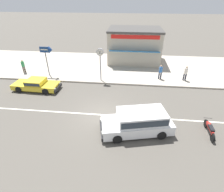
{
  "coord_description": "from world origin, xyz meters",
  "views": [
    {
      "loc": [
        1.99,
        -10.73,
        8.1
      ],
      "look_at": [
        0.65,
        1.58,
        0.8
      ],
      "focal_mm": 28.0,
      "sensor_mm": 36.0,
      "label": 1
    }
  ],
  "objects_px": {
    "minivan_white_1": "(139,121)",
    "motorcycle_1": "(210,128)",
    "street_clock": "(100,57)",
    "pedestrian_mid_kerb": "(186,72)",
    "sedan_yellow_0": "(36,84)",
    "shopfront_corner_warung": "(134,45)",
    "arrow_signboard": "(49,51)",
    "pedestrian_near_clock": "(161,71)",
    "pedestrian_by_shop": "(23,65)"
  },
  "relations": [
    {
      "from": "motorcycle_1",
      "to": "street_clock",
      "type": "height_order",
      "value": "street_clock"
    },
    {
      "from": "pedestrian_near_clock",
      "to": "shopfront_corner_warung",
      "type": "distance_m",
      "value": 6.49
    },
    {
      "from": "minivan_white_1",
      "to": "street_clock",
      "type": "relative_size",
      "value": 1.49
    },
    {
      "from": "minivan_white_1",
      "to": "arrow_signboard",
      "type": "relative_size",
      "value": 1.56
    },
    {
      "from": "street_clock",
      "to": "sedan_yellow_0",
      "type": "bearing_deg",
      "value": -157.11
    },
    {
      "from": "arrow_signboard",
      "to": "pedestrian_mid_kerb",
      "type": "relative_size",
      "value": 2.05
    },
    {
      "from": "shopfront_corner_warung",
      "to": "street_clock",
      "type": "bearing_deg",
      "value": -116.96
    },
    {
      "from": "pedestrian_near_clock",
      "to": "shopfront_corner_warung",
      "type": "xyz_separation_m",
      "value": [
        -2.83,
        5.71,
        1.19
      ]
    },
    {
      "from": "sedan_yellow_0",
      "to": "pedestrian_mid_kerb",
      "type": "xyz_separation_m",
      "value": [
        14.66,
        3.38,
        0.52
      ]
    },
    {
      "from": "pedestrian_near_clock",
      "to": "pedestrian_by_shop",
      "type": "relative_size",
      "value": 1.01
    },
    {
      "from": "arrow_signboard",
      "to": "shopfront_corner_warung",
      "type": "relative_size",
      "value": 0.48
    },
    {
      "from": "pedestrian_mid_kerb",
      "to": "minivan_white_1",
      "type": "bearing_deg",
      "value": -121.01
    },
    {
      "from": "street_clock",
      "to": "pedestrian_mid_kerb",
      "type": "height_order",
      "value": "street_clock"
    },
    {
      "from": "street_clock",
      "to": "minivan_white_1",
      "type": "bearing_deg",
      "value": -63.19
    },
    {
      "from": "sedan_yellow_0",
      "to": "shopfront_corner_warung",
      "type": "distance_m",
      "value": 13.16
    },
    {
      "from": "minivan_white_1",
      "to": "motorcycle_1",
      "type": "relative_size",
      "value": 2.54
    },
    {
      "from": "sedan_yellow_0",
      "to": "pedestrian_near_clock",
      "type": "height_order",
      "value": "pedestrian_near_clock"
    },
    {
      "from": "shopfront_corner_warung",
      "to": "sedan_yellow_0",
      "type": "bearing_deg",
      "value": -135.36
    },
    {
      "from": "pedestrian_near_clock",
      "to": "pedestrian_mid_kerb",
      "type": "height_order",
      "value": "pedestrian_mid_kerb"
    },
    {
      "from": "motorcycle_1",
      "to": "arrow_signboard",
      "type": "relative_size",
      "value": 0.61
    },
    {
      "from": "sedan_yellow_0",
      "to": "arrow_signboard",
      "type": "height_order",
      "value": "arrow_signboard"
    },
    {
      "from": "minivan_white_1",
      "to": "shopfront_corner_warung",
      "type": "height_order",
      "value": "shopfront_corner_warung"
    },
    {
      "from": "pedestrian_by_shop",
      "to": "shopfront_corner_warung",
      "type": "relative_size",
      "value": 0.23
    },
    {
      "from": "minivan_white_1",
      "to": "pedestrian_mid_kerb",
      "type": "xyz_separation_m",
      "value": [
        5.01,
        8.34,
        0.21
      ]
    },
    {
      "from": "pedestrian_mid_kerb",
      "to": "arrow_signboard",
      "type": "bearing_deg",
      "value": -179.01
    },
    {
      "from": "shopfront_corner_warung",
      "to": "arrow_signboard",
      "type": "bearing_deg",
      "value": -145.87
    },
    {
      "from": "sedan_yellow_0",
      "to": "pedestrian_mid_kerb",
      "type": "bearing_deg",
      "value": 12.99
    },
    {
      "from": "motorcycle_1",
      "to": "arrow_signboard",
      "type": "distance_m",
      "value": 16.17
    },
    {
      "from": "sedan_yellow_0",
      "to": "minivan_white_1",
      "type": "relative_size",
      "value": 0.89
    },
    {
      "from": "pedestrian_mid_kerb",
      "to": "sedan_yellow_0",
      "type": "bearing_deg",
      "value": -167.01
    },
    {
      "from": "minivan_white_1",
      "to": "pedestrian_by_shop",
      "type": "distance_m",
      "value": 15.38
    },
    {
      "from": "sedan_yellow_0",
      "to": "motorcycle_1",
      "type": "bearing_deg",
      "value": -18.14
    },
    {
      "from": "minivan_white_1",
      "to": "pedestrian_mid_kerb",
      "type": "distance_m",
      "value": 9.73
    },
    {
      "from": "motorcycle_1",
      "to": "pedestrian_near_clock",
      "type": "height_order",
      "value": "pedestrian_near_clock"
    },
    {
      "from": "sedan_yellow_0",
      "to": "street_clock",
      "type": "xyz_separation_m",
      "value": [
        5.89,
        2.49,
        2.16
      ]
    },
    {
      "from": "pedestrian_near_clock",
      "to": "shopfront_corner_warung",
      "type": "height_order",
      "value": "shopfront_corner_warung"
    },
    {
      "from": "arrow_signboard",
      "to": "pedestrian_mid_kerb",
      "type": "bearing_deg",
      "value": 0.99
    },
    {
      "from": "sedan_yellow_0",
      "to": "motorcycle_1",
      "type": "xyz_separation_m",
      "value": [
        14.32,
        -4.69,
        -0.11
      ]
    },
    {
      "from": "pedestrian_mid_kerb",
      "to": "shopfront_corner_warung",
      "type": "height_order",
      "value": "shopfront_corner_warung"
    },
    {
      "from": "motorcycle_1",
      "to": "pedestrian_by_shop",
      "type": "height_order",
      "value": "pedestrian_by_shop"
    },
    {
      "from": "arrow_signboard",
      "to": "pedestrian_near_clock",
      "type": "distance_m",
      "value": 11.87
    },
    {
      "from": "arrow_signboard",
      "to": "motorcycle_1",
      "type": "bearing_deg",
      "value": -29.31
    },
    {
      "from": "motorcycle_1",
      "to": "minivan_white_1",
      "type": "bearing_deg",
      "value": -176.77
    },
    {
      "from": "street_clock",
      "to": "pedestrian_near_clock",
      "type": "relative_size",
      "value": 2.17
    },
    {
      "from": "shopfront_corner_warung",
      "to": "pedestrian_near_clock",
      "type": "bearing_deg",
      "value": -63.67
    },
    {
      "from": "pedestrian_by_shop",
      "to": "pedestrian_near_clock",
      "type": "bearing_deg",
      "value": -0.1
    },
    {
      "from": "minivan_white_1",
      "to": "pedestrian_by_shop",
      "type": "xyz_separation_m",
      "value": [
        -12.86,
        8.44,
        0.19
      ]
    },
    {
      "from": "motorcycle_1",
      "to": "pedestrian_near_clock",
      "type": "distance_m",
      "value": 8.46
    },
    {
      "from": "arrow_signboard",
      "to": "shopfront_corner_warung",
      "type": "xyz_separation_m",
      "value": [
        8.9,
        6.04,
        -0.61
      ]
    },
    {
      "from": "minivan_white_1",
      "to": "pedestrian_near_clock",
      "type": "relative_size",
      "value": 3.24
    }
  ]
}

